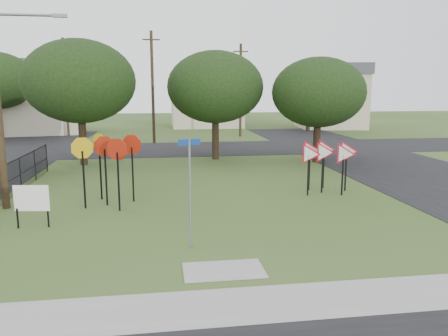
{
  "coord_description": "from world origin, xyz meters",
  "views": [
    {
      "loc": [
        -1.46,
        -12.47,
        4.45
      ],
      "look_at": [
        0.8,
        3.0,
        1.6
      ],
      "focal_mm": 35.0,
      "sensor_mm": 36.0,
      "label": 1
    }
  ],
  "objects_px": {
    "street_name_sign": "(190,187)",
    "stop_sign_cluster": "(107,154)",
    "yield_sign_cluster": "(326,154)",
    "info_board": "(31,200)"
  },
  "relations": [
    {
      "from": "stop_sign_cluster",
      "to": "info_board",
      "type": "distance_m",
      "value": 3.49
    },
    {
      "from": "info_board",
      "to": "street_name_sign",
      "type": "bearing_deg",
      "value": -27.09
    },
    {
      "from": "stop_sign_cluster",
      "to": "info_board",
      "type": "height_order",
      "value": "stop_sign_cluster"
    },
    {
      "from": "yield_sign_cluster",
      "to": "info_board",
      "type": "height_order",
      "value": "yield_sign_cluster"
    },
    {
      "from": "stop_sign_cluster",
      "to": "yield_sign_cluster",
      "type": "relative_size",
      "value": 0.97
    },
    {
      "from": "yield_sign_cluster",
      "to": "info_board",
      "type": "bearing_deg",
      "value": -163.12
    },
    {
      "from": "yield_sign_cluster",
      "to": "stop_sign_cluster",
      "type": "bearing_deg",
      "value": -174.72
    },
    {
      "from": "street_name_sign",
      "to": "stop_sign_cluster",
      "type": "distance_m",
      "value": 5.81
    },
    {
      "from": "street_name_sign",
      "to": "yield_sign_cluster",
      "type": "bearing_deg",
      "value": 43.38
    },
    {
      "from": "street_name_sign",
      "to": "stop_sign_cluster",
      "type": "relative_size",
      "value": 1.14
    }
  ]
}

